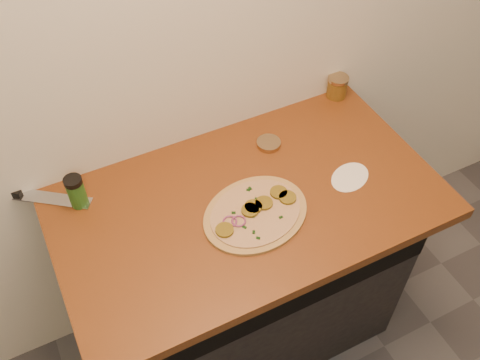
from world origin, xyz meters
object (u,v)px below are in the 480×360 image
pizza (256,213)px  salsa_jar (337,86)px  chefs_knife (25,194)px  spice_shaker (76,192)px

pizza → salsa_jar: bearing=34.7°
pizza → salsa_jar: 0.65m
salsa_jar → pizza: bearing=-145.3°
chefs_knife → salsa_jar: bearing=-0.9°
chefs_knife → spice_shaker: 0.19m
salsa_jar → spice_shaker: (-0.99, -0.09, 0.01)m
salsa_jar → spice_shaker: 1.00m
chefs_knife → salsa_jar: salsa_jar is taller
pizza → chefs_knife: (-0.61, 0.39, -0.00)m
spice_shaker → chefs_knife: bearing=143.4°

